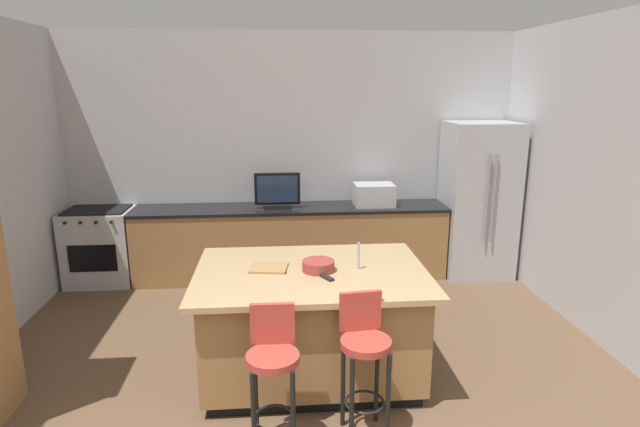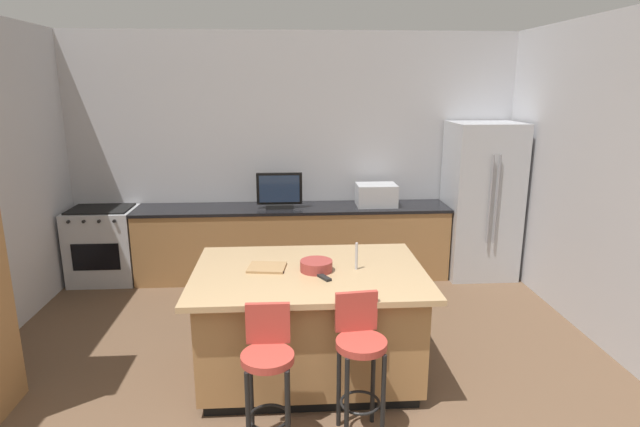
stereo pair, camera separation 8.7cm
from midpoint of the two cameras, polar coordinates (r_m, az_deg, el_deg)
The scene contains 16 objects.
wall_back at distance 6.54m, azimuth -2.53°, elevation 6.58°, with size 6.03×0.12×2.97m, color #BCBCC1.
wall_right at distance 5.22m, azimuth 30.75°, elevation 2.66°, with size 0.12×4.91×2.97m, color #BCBCC1.
counter_back at distance 6.39m, azimuth -2.57°, elevation -3.14°, with size 3.80×0.62×0.89m.
kitchen_island at distance 4.27m, azimuth -0.59°, elevation -11.93°, with size 1.83×1.30×0.91m.
refrigerator at distance 6.66m, azimuth 17.75°, elevation 1.39°, with size 0.82×0.75×1.90m.
range_oven at distance 6.75m, azimuth -22.46°, elevation -3.23°, with size 0.77×0.63×0.91m.
microwave at distance 6.34m, azimuth 6.64°, elevation 2.06°, with size 0.48×0.36×0.27m, color #B7BABF.
tv_monitor at distance 6.18m, azimuth -4.11°, elevation 2.41°, with size 0.54×0.16×0.43m.
sink_faucet_back at distance 6.34m, azimuth -4.09°, elevation 1.99°, with size 0.02×0.02×0.24m, color #B2B2B7.
sink_faucet_island at distance 4.10m, azimuth 4.67°, elevation -4.73°, with size 0.02×0.02×0.22m, color #B2B2B7.
bar_stool_left at distance 3.45m, azimuth -5.03°, elevation -16.59°, with size 0.34×0.34×0.97m.
bar_stool_right at distance 3.57m, azimuth 5.16°, elevation -15.21°, with size 0.34×0.35×0.99m.
fruit_bowl at distance 4.07m, azimuth 0.20°, elevation -5.81°, with size 0.26×0.26×0.08m, color #993833.
cell_phone at distance 4.11m, azimuth -3.89°, elevation -6.24°, with size 0.07×0.15×0.01m, color black.
tv_remote at distance 3.94m, azimuth 1.00°, elevation -7.04°, with size 0.04×0.17×0.02m, color black.
cutting_board at distance 4.15m, azimuth -5.31°, elevation -5.97°, with size 0.29×0.25×0.02m, color #A87F51.
Camera 2 is at (-0.09, -1.97, 2.35)m, focal length 28.88 mm.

